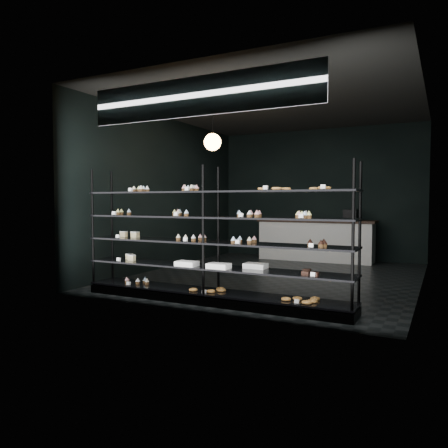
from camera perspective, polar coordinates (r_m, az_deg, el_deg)
name	(u,v)px	position (r m, az deg, el deg)	size (l,w,h in m)	color
room	(277,192)	(8.27, 6.94, 4.21)	(5.01, 6.01, 3.20)	black
display_shelf	(210,258)	(6.12, -1.89, -4.45)	(4.00, 0.50, 1.91)	black
signage	(198,96)	(5.76, -3.42, 16.32)	(3.30, 0.05, 0.50)	#0D2245
pendant_lamp	(213,142)	(7.71, -1.51, 10.66)	(0.30, 0.30, 0.88)	black
service_counter	(316,240)	(10.67, 11.93, -2.02)	(2.77, 0.65, 1.23)	silver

